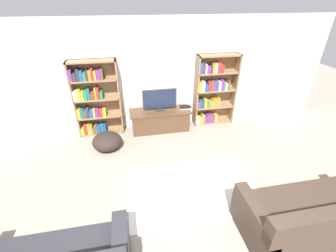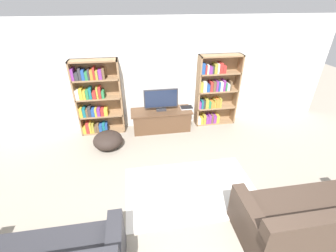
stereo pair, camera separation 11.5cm
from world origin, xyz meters
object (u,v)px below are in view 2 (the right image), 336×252
bookshelf_right (214,92)px  beanbag_ottoman (108,140)px  television (161,99)px  tv_stand (161,120)px  couch_right_sofa (315,220)px  laptop (187,108)px  bookshelf_left (96,99)px

bookshelf_right → beanbag_ottoman: 2.84m
television → tv_stand: bearing=-90.0°
television → couch_right_sofa: size_ratio=0.39×
bookshelf_right → tv_stand: bookshelf_right is taller
television → laptop: television is taller
television → laptop: (0.64, 0.02, -0.27)m
bookshelf_left → tv_stand: bearing=-5.9°
beanbag_ottoman → tv_stand: bearing=25.1°
laptop → couch_right_sofa: 3.44m
bookshelf_right → beanbag_ottoman: (-2.65, -0.75, -0.68)m
laptop → couch_right_sofa: bearing=-72.2°
bookshelf_left → beanbag_ottoman: bearing=-73.1°
bookshelf_left → television: bearing=-5.1°
bookshelf_left → bookshelf_right: 2.88m
bookshelf_right → beanbag_ottoman: bearing=-164.1°
bookshelf_left → beanbag_ottoman: (0.23, -0.75, -0.69)m
bookshelf_right → laptop: bookshelf_right is taller
bookshelf_left → couch_right_sofa: bearing=-46.6°
bookshelf_left → television: bookshelf_left is taller
bookshelf_right → tv_stand: bearing=-173.5°
television → beanbag_ottoman: bearing=-154.2°
television → couch_right_sofa: (1.69, -3.24, -0.52)m
bookshelf_right → tv_stand: 1.50m
television → laptop: 0.70m
bookshelf_left → couch_right_sofa: 4.69m
laptop → beanbag_ottoman: (-1.92, -0.64, -0.35)m
tv_stand → bookshelf_left: bearing=174.1°
bookshelf_left → beanbag_ottoman: 1.05m
laptop → couch_right_sofa: size_ratio=0.15×
bookshelf_left → television: size_ratio=2.18×
bookshelf_left → couch_right_sofa: size_ratio=0.85×
laptop → beanbag_ottoman: laptop is taller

